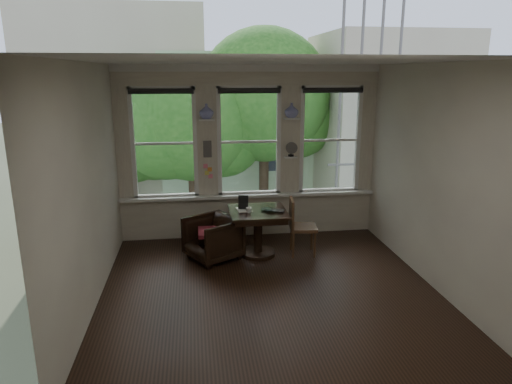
{
  "coord_description": "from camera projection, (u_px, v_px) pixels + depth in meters",
  "views": [
    {
      "loc": [
        -0.95,
        -5.58,
        2.88
      ],
      "look_at": [
        -0.06,
        0.9,
        1.15
      ],
      "focal_mm": 32.0,
      "sensor_mm": 36.0,
      "label": 1
    }
  ],
  "objects": [
    {
      "name": "table",
      "position": [
        258.0,
        233.0,
        7.31
      ],
      "size": [
        0.9,
        0.9,
        0.75
      ],
      "primitive_type": null,
      "color": "black",
      "rests_on": "ground"
    },
    {
      "name": "window_left",
      "position": [
        164.0,
        143.0,
        7.74
      ],
      "size": [
        1.1,
        0.12,
        1.9
      ],
      "primitive_type": null,
      "color": "white",
      "rests_on": "ground"
    },
    {
      "name": "armchair_left",
      "position": [
        213.0,
        238.0,
        7.16
      ],
      "size": [
        1.02,
        1.01,
        0.69
      ],
      "primitive_type": "imported",
      "rotation": [
        0.0,
        0.0,
        -1.03
      ],
      "color": "black",
      "rests_on": "ground"
    },
    {
      "name": "vase_left",
      "position": [
        206.0,
        111.0,
        7.6
      ],
      "size": [
        0.24,
        0.24,
        0.25
      ],
      "primitive_type": "imported",
      "color": "white",
      "rests_on": "shelf_left"
    },
    {
      "name": "sticky_notes",
      "position": [
        208.0,
        169.0,
        7.89
      ],
      "size": [
        0.16,
        0.01,
        0.24
      ],
      "primitive_type": null,
      "color": "pink",
      "rests_on": "ground"
    },
    {
      "name": "window_center",
      "position": [
        249.0,
        142.0,
        7.93
      ],
      "size": [
        1.1,
        0.12,
        1.9
      ],
      "primitive_type": null,
      "color": "white",
      "rests_on": "ground"
    },
    {
      "name": "drinking_glass",
      "position": [
        269.0,
        210.0,
        7.1
      ],
      "size": [
        0.14,
        0.14,
        0.09
      ],
      "primitive_type": "imported",
      "rotation": [
        0.0,
        0.0,
        -0.22
      ],
      "color": "white",
      "rests_on": "table"
    },
    {
      "name": "shelf_right",
      "position": [
        291.0,
        119.0,
        7.83
      ],
      "size": [
        0.26,
        0.16,
        0.03
      ],
      "primitive_type": "cube",
      "color": "white",
      "rests_on": "ground"
    },
    {
      "name": "shelf_left",
      "position": [
        207.0,
        120.0,
        7.64
      ],
      "size": [
        0.26,
        0.16,
        0.03
      ],
      "primitive_type": "cube",
      "color": "white",
      "rests_on": "ground"
    },
    {
      "name": "desk_fan",
      "position": [
        291.0,
        151.0,
        7.95
      ],
      "size": [
        0.2,
        0.2,
        0.24
      ],
      "primitive_type": null,
      "color": "#59544F",
      "rests_on": "ground"
    },
    {
      "name": "wall_right",
      "position": [
        435.0,
        178.0,
        6.12
      ],
      "size": [
        0.0,
        4.5,
        4.5
      ],
      "primitive_type": "plane",
      "rotation": [
        1.57,
        0.0,
        -1.57
      ],
      "color": "beige",
      "rests_on": "ground"
    },
    {
      "name": "wall_left",
      "position": [
        88.0,
        189.0,
        5.53
      ],
      "size": [
        0.0,
        4.5,
        4.5
      ],
      "primitive_type": "plane",
      "rotation": [
        1.57,
        0.0,
        1.57
      ],
      "color": "beige",
      "rests_on": "ground"
    },
    {
      "name": "side_chair_right",
      "position": [
        303.0,
        227.0,
        7.34
      ],
      "size": [
        0.46,
        0.46,
        0.92
      ],
      "primitive_type": null,
      "rotation": [
        0.0,
        0.0,
        1.46
      ],
      "color": "#452618",
      "rests_on": "ground"
    },
    {
      "name": "tablet",
      "position": [
        243.0,
        202.0,
        7.28
      ],
      "size": [
        0.17,
        0.1,
        0.22
      ],
      "primitive_type": "cube",
      "rotation": [
        -0.26,
        0.0,
        -0.18
      ],
      "color": "black",
      "rests_on": "table"
    },
    {
      "name": "wall_back",
      "position": [
        249.0,
        153.0,
        7.98
      ],
      "size": [
        4.5,
        0.0,
        4.5
      ],
      "primitive_type": "plane",
      "rotation": [
        1.57,
        0.0,
        0.0
      ],
      "color": "beige",
      "rests_on": "ground"
    },
    {
      "name": "papers",
      "position": [
        244.0,
        209.0,
        7.27
      ],
      "size": [
        0.24,
        0.32,
        0.0
      ],
      "primitive_type": "cube",
      "rotation": [
        0.0,
        0.0,
        0.08
      ],
      "color": "silver",
      "rests_on": "table"
    },
    {
      "name": "mug",
      "position": [
        249.0,
        210.0,
        7.1
      ],
      "size": [
        0.1,
        0.1,
        0.08
      ],
      "primitive_type": "imported",
      "rotation": [
        0.0,
        0.0,
        0.19
      ],
      "color": "white",
      "rests_on": "table"
    },
    {
      "name": "wall_front",
      "position": [
        317.0,
        248.0,
        3.67
      ],
      "size": [
        4.5,
        0.0,
        4.5
      ],
      "primitive_type": "plane",
      "rotation": [
        -1.57,
        0.0,
        0.0
      ],
      "color": "beige",
      "rests_on": "ground"
    },
    {
      "name": "ground",
      "position": [
        269.0,
        290.0,
        6.21
      ],
      "size": [
        4.5,
        4.5,
        0.0
      ],
      "primitive_type": "plane",
      "color": "black",
      "rests_on": "ground"
    },
    {
      "name": "cushion_red",
      "position": [
        213.0,
        232.0,
        7.13
      ],
      "size": [
        0.45,
        0.45,
        0.06
      ],
      "primitive_type": "cube",
      "color": "maroon",
      "rests_on": "armchair_left"
    },
    {
      "name": "ceiling",
      "position": [
        271.0,
        61.0,
        5.44
      ],
      "size": [
        4.5,
        4.5,
        0.0
      ],
      "primitive_type": "plane",
      "rotation": [
        3.14,
        0.0,
        0.0
      ],
      "color": "silver",
      "rests_on": "ground"
    },
    {
      "name": "vase_right",
      "position": [
        292.0,
        110.0,
        7.79
      ],
      "size": [
        0.24,
        0.24,
        0.25
      ],
      "primitive_type": "imported",
      "color": "white",
      "rests_on": "shelf_right"
    },
    {
      "name": "laptop",
      "position": [
        272.0,
        211.0,
        7.12
      ],
      "size": [
        0.42,
        0.35,
        0.03
      ],
      "primitive_type": "imported",
      "rotation": [
        0.0,
        0.0,
        -0.4
      ],
      "color": "black",
      "rests_on": "table"
    },
    {
      "name": "window_right",
      "position": [
        330.0,
        140.0,
        8.12
      ],
      "size": [
        1.1,
        0.12,
        1.9
      ],
      "primitive_type": null,
      "color": "white",
      "rests_on": "ground"
    },
    {
      "name": "intercom",
      "position": [
        207.0,
        149.0,
        7.79
      ],
      "size": [
        0.14,
        0.06,
        0.28
      ],
      "primitive_type": "cube",
      "color": "#59544F",
      "rests_on": "ground"
    }
  ]
}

